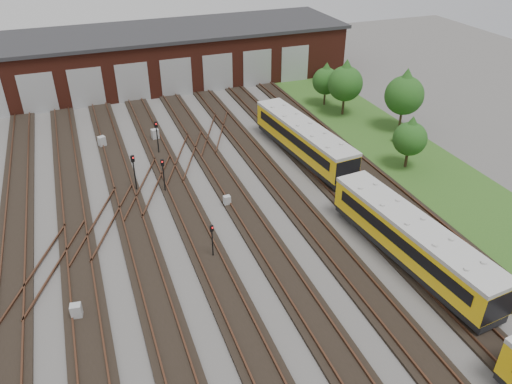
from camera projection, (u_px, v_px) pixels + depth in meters
name	position (u px, v px, depth m)	size (l,w,h in m)	color
ground	(256.00, 284.00, 30.63)	(120.00, 120.00, 0.00)	#4B4846
track_network	(250.00, 278.00, 30.99)	(30.40, 70.00, 0.33)	black
maintenance_shed	(141.00, 58.00, 60.94)	(51.00, 12.50, 6.35)	#4F1E13
grass_verge	(416.00, 162.00, 44.36)	(8.00, 55.00, 0.05)	#26501A
metro_train	(412.00, 240.00, 31.59)	(3.73, 45.83, 2.82)	black
signal_mast_0	(163.00, 171.00, 38.98)	(0.28, 0.27, 2.95)	black
signal_mast_1	(157.00, 134.00, 44.71)	(0.29, 0.27, 3.18)	black
signal_mast_2	(134.00, 169.00, 39.07)	(0.31, 0.30, 3.20)	black
signal_mast_3	(212.00, 237.00, 32.03)	(0.25, 0.24, 2.56)	black
relay_cabinet_0	(77.00, 312.00, 27.97)	(0.60, 0.50, 1.00)	#A6A9AB
relay_cabinet_1	(102.00, 142.00, 46.72)	(0.65, 0.54, 1.08)	#A6A9AB
relay_cabinet_2	(227.00, 201.00, 38.06)	(0.51, 0.43, 0.86)	#A6A9AB
relay_cabinet_3	(155.00, 135.00, 48.08)	(0.66, 0.55, 1.11)	#A6A9AB
relay_cabinet_4	(314.00, 138.00, 47.47)	(0.65, 0.54, 1.09)	#A6A9AB
tree_0	(346.00, 79.00, 51.85)	(3.65, 3.65, 6.05)	#312616
tree_1	(326.00, 78.00, 54.62)	(2.94, 2.94, 4.87)	#312616
tree_2	(405.00, 91.00, 48.43)	(3.81, 3.81, 6.31)	#312616
tree_3	(411.00, 135.00, 42.03)	(2.89, 2.89, 4.78)	#312616
bush_1	(399.00, 136.00, 47.65)	(1.18, 1.18, 1.18)	#154614
bush_2	(319.00, 76.00, 63.25)	(1.22, 1.22, 1.22)	#154614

